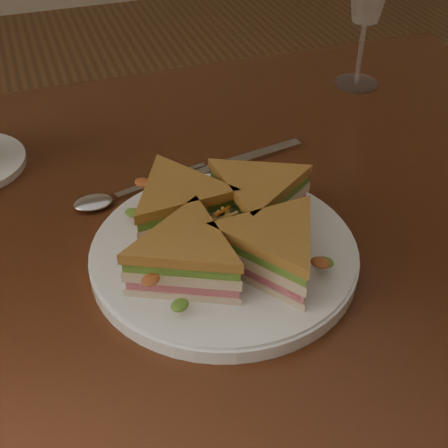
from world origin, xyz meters
The scene contains 6 objects.
table centered at (0.00, 0.00, 0.65)m, with size 1.20×0.80×0.75m.
plate centered at (0.00, -0.10, 0.76)m, with size 0.29×0.29×0.02m, color white.
sandwich_wedges centered at (0.00, -0.10, 0.80)m, with size 0.29×0.29×0.06m.
crisps_mound centered at (0.00, -0.10, 0.79)m, with size 0.09×0.09×0.05m, color orange, non-canonical shape.
spoon centered at (-0.09, 0.05, 0.75)m, with size 0.18×0.06×0.01m.
knife centered at (0.07, 0.08, 0.75)m, with size 0.21×0.05×0.00m.
Camera 1 is at (-0.17, -0.58, 1.20)m, focal length 50.00 mm.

